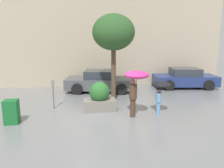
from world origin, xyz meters
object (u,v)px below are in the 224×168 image
parked_car_near (100,81)px  parking_meter (53,88)px  street_tree (114,33)px  newspaper_box (11,112)px  planter_box (100,97)px  person_adult (136,80)px  parked_car_far (185,78)px  person_child (161,87)px

parked_car_near → parking_meter: bearing=151.7°
street_tree → newspaper_box: size_ratio=4.80×
planter_box → person_adult: bearing=-37.1°
planter_box → newspaper_box: (-3.37, -1.13, -0.13)m
planter_box → parked_car_far: planter_box is taller
planter_box → parking_meter: 2.13m
person_child → street_tree: 3.69m
parked_car_near → parked_car_far: 5.55m
person_adult → parking_meter: size_ratio=1.42×
planter_box → parked_car_far: size_ratio=0.34×
person_adult → person_child: size_ratio=1.36×
street_tree → parked_car_near: bearing=104.1°
person_child → parking_meter: bearing=145.0°
parked_car_near → newspaper_box: (-3.70, -4.79, -0.14)m
parked_car_far → street_tree: bearing=122.0°
planter_box → parked_car_near: size_ratio=0.33×
street_tree → parking_meter: street_tree is taller
person_child → parked_car_far: bearing=35.8°
person_adult → parked_car_far: person_adult is taller
person_child → planter_box: bearing=142.5°
person_adult → parked_car_far: 6.78m
planter_box → street_tree: street_tree is taller
planter_box → person_child: bearing=-18.7°
person_adult → newspaper_box: person_adult is taller
person_adult → street_tree: size_ratio=0.43×
parked_car_near → newspaper_box: parked_car_near is taller
street_tree → newspaper_box: street_tree is taller
person_adult → newspaper_box: size_ratio=2.08×
parking_meter → planter_box: bearing=-13.2°
person_child → street_tree: (-1.62, 2.43, 2.26)m
newspaper_box → person_adult: bearing=1.2°
planter_box → person_adult: 1.93m
parking_meter → person_adult: bearing=-23.9°
street_tree → parking_meter: 3.95m
person_child → newspaper_box: bearing=164.1°
newspaper_box → planter_box: bearing=18.6°
parked_car_near → parked_car_far: bearing=-78.5°
parked_car_far → parking_meter: parking_meter is taller
parked_car_near → person_adult: bearing=-159.1°
street_tree → parking_meter: bearing=-158.9°
parked_car_far → newspaper_box: bearing=125.7°
planter_box → newspaper_box: bearing=-161.4°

